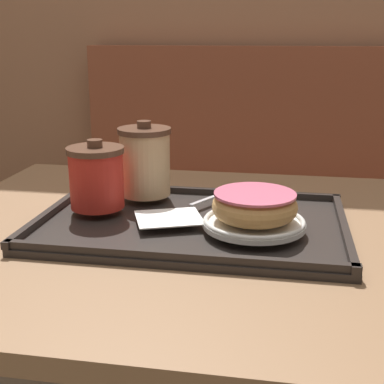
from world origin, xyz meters
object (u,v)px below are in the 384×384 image
(coffee_cup_front, at_px, (96,177))
(coffee_cup_rear, at_px, (145,161))
(spoon, at_px, (227,191))
(donut_chocolate_glazed, at_px, (255,205))

(coffee_cup_front, height_order, coffee_cup_rear, coffee_cup_rear)
(spoon, bearing_deg, coffee_cup_front, 149.77)
(coffee_cup_front, xyz_separation_m, donut_chocolate_glazed, (0.28, -0.05, -0.02))
(coffee_cup_front, distance_m, donut_chocolate_glazed, 0.28)
(coffee_cup_rear, xyz_separation_m, spoon, (0.15, 0.03, -0.06))
(donut_chocolate_glazed, height_order, spoon, donut_chocolate_glazed)
(coffee_cup_front, relative_size, spoon, 0.88)
(coffee_cup_front, bearing_deg, coffee_cup_rear, 54.87)
(donut_chocolate_glazed, xyz_separation_m, spoon, (-0.06, 0.18, -0.03))
(coffee_cup_front, height_order, spoon, coffee_cup_front)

